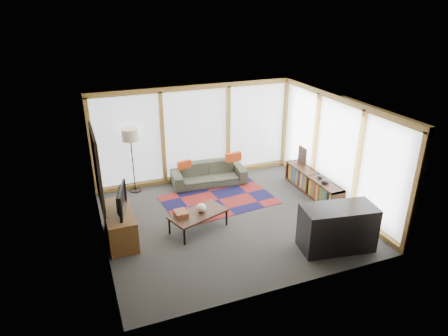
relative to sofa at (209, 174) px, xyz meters
name	(u,v)px	position (x,y,z in m)	size (l,w,h in m)	color
ground	(230,219)	(-0.17, -1.95, -0.29)	(5.50, 5.50, 0.00)	#2C2C2A
room_envelope	(242,145)	(0.33, -1.39, 1.25)	(5.52, 5.02, 2.62)	#483E33
rug	(219,200)	(-0.09, -0.99, -0.28)	(2.65, 1.71, 0.01)	maroon
sofa	(209,174)	(0.00, 0.00, 0.00)	(1.97, 0.77, 0.57)	#333629
pillow_left	(184,165)	(-0.67, -0.04, 0.39)	(0.36, 0.11, 0.20)	#B13B12
pillow_right	(233,157)	(0.69, -0.05, 0.41)	(0.43, 0.13, 0.24)	#B13B12
floor_lamp	(133,161)	(-1.93, 0.28, 0.56)	(0.42, 0.42, 1.69)	black
coffee_table	(198,221)	(-0.98, -2.11, -0.08)	(1.22, 0.61, 0.41)	black
book_stack	(181,214)	(-1.35, -2.09, 0.17)	(0.25, 0.31, 0.10)	brown
vase	(201,208)	(-0.90, -2.08, 0.21)	(0.22, 0.22, 0.19)	silver
bookshelf	(313,184)	(2.26, -1.53, -0.02)	(0.38, 2.11, 0.53)	black
bowl_a	(325,181)	(2.23, -2.06, 0.29)	(0.21, 0.21, 0.10)	black
bowl_b	(320,177)	(2.29, -1.77, 0.28)	(0.15, 0.15, 0.08)	black
shelf_picture	(302,155)	(2.38, -0.76, 0.47)	(0.04, 0.35, 0.46)	black
tv_console	(120,225)	(-2.59, -1.89, 0.04)	(0.55, 1.32, 0.66)	brown
television	(118,200)	(-2.57, -1.91, 0.64)	(0.91, 0.12, 0.53)	black
bar_counter	(337,228)	(1.37, -3.75, 0.17)	(1.44, 0.67, 0.91)	black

